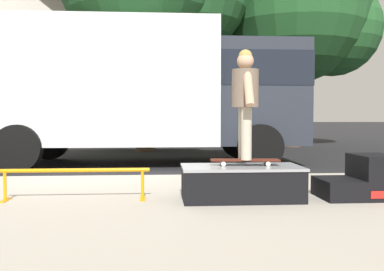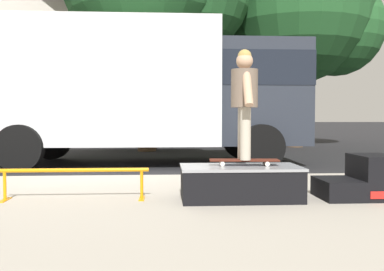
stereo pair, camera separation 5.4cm
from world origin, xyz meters
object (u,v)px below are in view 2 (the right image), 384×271
Objects in this scene: kicker_ramp at (363,180)px; skateboard at (244,160)px; box_truck at (146,87)px; grind_rail at (74,176)px; skater_kid at (244,95)px; skate_box at (240,182)px; street_tree_neighbour at (305,14)px.

kicker_ramp reaches higher than skateboard.
grind_rail is at bearing -97.38° from box_truck.
skater_kid is at bearing -1.41° from grind_rail.
skate_box is at bearing -131.05° from skater_kid.
skate_box is at bearing -131.05° from skateboard.
grind_rail is (-3.28, 0.11, 0.07)m from kicker_ramp.
skater_kid reaches higher than skate_box.
kicker_ramp is at bearing -0.02° from skate_box.
kicker_ramp is at bearing -104.37° from street_tree_neighbour.
street_tree_neighbour is at bearing 68.28° from skater_kid.
skateboard is (1.92, -0.05, 0.16)m from grind_rail.
skater_kid is 0.18× the size of box_truck.
grind_rail is 11.97m from street_tree_neighbour.
skateboard is at bearing 177.48° from kicker_ramp.
street_tree_neighbour is (3.85, 9.67, 3.24)m from skater_kid.
kicker_ramp is at bearing -60.94° from box_truck.
skate_box is 0.19× the size of box_truck.
box_truck is 0.96× the size of street_tree_neighbour.
kicker_ramp is 0.12× the size of street_tree_neighbour.
skate_box is at bearing -111.86° from street_tree_neighbour.
skate_box is 5.15m from box_truck.
street_tree_neighbour is at bearing 68.28° from skateboard.
street_tree_neighbour reaches higher than skateboard.
skateboard is 0.74m from skater_kid.
grind_rail is at bearing 178.59° from skateboard.
skater_kid is at bearing -74.57° from box_truck.
skateboard is at bearing 48.95° from skate_box.
grind_rail is 2.11× the size of skateboard.
street_tree_neighbour is (3.85, 9.67, 3.98)m from skateboard.
kicker_ramp is (1.41, -0.00, 0.00)m from skate_box.
skateboard is at bearing 90.00° from skater_kid.
box_truck is at bearing -136.31° from street_tree_neighbour.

